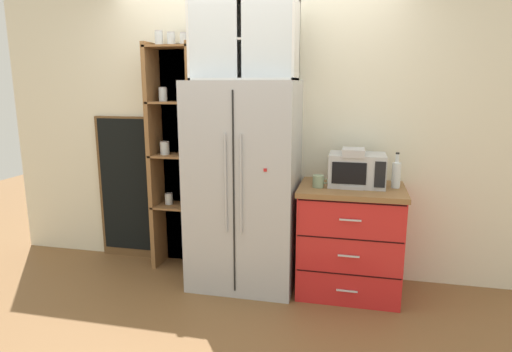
{
  "coord_description": "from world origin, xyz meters",
  "views": [
    {
      "loc": [
        0.88,
        -3.39,
        1.68
      ],
      "look_at": [
        0.1,
        0.02,
        0.95
      ],
      "focal_mm": 30.3,
      "sensor_mm": 36.0,
      "label": 1
    }
  ],
  "objects": [
    {
      "name": "ground_plane",
      "position": [
        0.0,
        0.0,
        0.0
      ],
      "size": [
        10.6,
        10.6,
        0.0
      ],
      "primitive_type": "plane",
      "color": "brown"
    },
    {
      "name": "wall_back_cream",
      "position": [
        0.0,
        0.4,
        1.27
      ],
      "size": [
        4.91,
        0.1,
        2.55
      ],
      "primitive_type": "cube",
      "color": "silver",
      "rests_on": "ground"
    },
    {
      "name": "refrigerator",
      "position": [
        0.0,
        0.02,
        0.86
      ],
      "size": [
        0.88,
        0.68,
        1.72
      ],
      "color": "#B7BABF",
      "rests_on": "ground"
    },
    {
      "name": "pantry_shelf_column",
      "position": [
        -0.7,
        0.27,
        1.08
      ],
      "size": [
        0.48,
        0.32,
        2.15
      ],
      "color": "brown",
      "rests_on": "ground"
    },
    {
      "name": "counter_cabinet",
      "position": [
        0.88,
        0.05,
        0.45
      ],
      "size": [
        0.83,
        0.64,
        0.89
      ],
      "color": "red",
      "rests_on": "ground"
    },
    {
      "name": "microwave",
      "position": [
        0.91,
        0.1,
        1.02
      ],
      "size": [
        0.44,
        0.33,
        0.26
      ],
      "color": "#B7BABF",
      "rests_on": "counter_cabinet"
    },
    {
      "name": "coffee_maker",
      "position": [
        0.88,
        0.05,
        1.05
      ],
      "size": [
        0.17,
        0.2,
        0.31
      ],
      "color": "#B7B7BC",
      "rests_on": "counter_cabinet"
    },
    {
      "name": "mug_sage",
      "position": [
        0.62,
        -0.03,
        0.94
      ],
      "size": [
        0.12,
        0.09,
        0.1
      ],
      "color": "#8CA37F",
      "rests_on": "counter_cabinet"
    },
    {
      "name": "bottle_clear",
      "position": [
        1.22,
        0.09,
        1.01
      ],
      "size": [
        0.07,
        0.07,
        0.28
      ],
      "color": "silver",
      "rests_on": "counter_cabinet"
    },
    {
      "name": "bottle_green",
      "position": [
        0.88,
        0.05,
        1.02
      ],
      "size": [
        0.07,
        0.07,
        0.29
      ],
      "color": "#285B33",
      "rests_on": "counter_cabinet"
    },
    {
      "name": "upper_cabinet",
      "position": [
        0.0,
        0.07,
        2.03
      ],
      "size": [
        0.84,
        0.32,
        0.62
      ],
      "color": "silver",
      "rests_on": "refrigerator"
    },
    {
      "name": "chalkboard_menu",
      "position": [
        -1.26,
        0.33,
        0.7
      ],
      "size": [
        0.6,
        0.04,
        1.39
      ],
      "color": "brown",
      "rests_on": "ground"
    }
  ]
}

